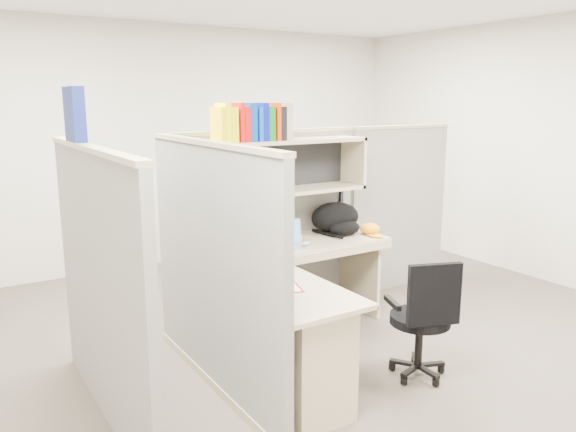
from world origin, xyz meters
TOP-DOWN VIEW (x-y plane):
  - ground at (0.00, 0.00)m, footprint 6.00×6.00m
  - room_shell at (0.00, 0.00)m, footprint 6.00×6.00m
  - cubicle at (-0.37, 0.45)m, footprint 3.79×1.84m
  - desk at (-0.41, -0.29)m, footprint 1.74×1.75m
  - laptop at (-0.05, 0.48)m, footprint 0.37×0.37m
  - backpack at (0.59, 0.62)m, footprint 0.51×0.42m
  - orange_cap at (0.80, 0.47)m, footprint 0.22×0.24m
  - snack_canister at (-0.46, -0.04)m, footprint 0.09×0.09m
  - tissue_box at (-0.76, -0.46)m, footprint 0.14×0.14m
  - mouse at (0.12, 0.45)m, footprint 0.09×0.07m
  - paper_cup at (-0.07, 0.77)m, footprint 0.08×0.08m
  - book_stack at (0.17, 0.78)m, footprint 0.21×0.25m
  - loose_paper at (-0.58, -0.29)m, footprint 0.27×0.32m
  - task_chair at (0.33, -0.64)m, footprint 0.50×0.46m

SIDE VIEW (x-z plane):
  - ground at x=0.00m, z-range 0.00..0.00m
  - task_chair at x=0.33m, z-range -0.13..0.73m
  - desk at x=-0.41m, z-range 0.07..0.80m
  - loose_paper at x=-0.58m, z-range 0.73..0.73m
  - mouse at x=0.12m, z-range 0.73..0.76m
  - orange_cap at x=0.80m, z-range 0.73..0.83m
  - snack_canister at x=-0.46m, z-range 0.73..0.83m
  - book_stack at x=0.17m, z-range 0.73..0.84m
  - paper_cup at x=-0.07m, z-range 0.73..0.84m
  - tissue_box at x=-0.76m, z-range 0.73..0.94m
  - laptop at x=-0.05m, z-range 0.73..0.94m
  - backpack at x=0.59m, z-range 0.73..1.00m
  - cubicle at x=-0.37m, z-range -0.07..1.88m
  - room_shell at x=0.00m, z-range -1.38..4.62m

